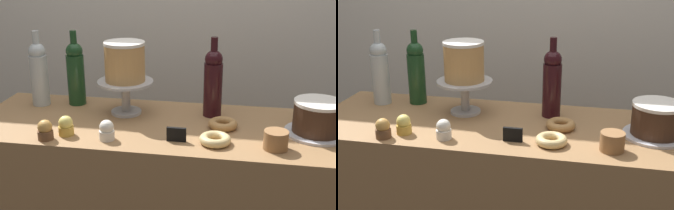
{
  "view_description": "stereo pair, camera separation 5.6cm",
  "coord_description": "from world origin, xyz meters",
  "views": [
    {
      "loc": [
        0.28,
        -1.59,
        1.59
      ],
      "look_at": [
        0.0,
        0.0,
        1.02
      ],
      "focal_mm": 47.4,
      "sensor_mm": 36.0,
      "label": 1
    },
    {
      "loc": [
        0.34,
        -1.58,
        1.59
      ],
      "look_at": [
        0.0,
        0.0,
        1.02
      ],
      "focal_mm": 47.4,
      "sensor_mm": 36.0,
      "label": 2
    }
  ],
  "objects": [
    {
      "name": "cookie_stack",
      "position": [
        0.4,
        -0.16,
        0.98
      ],
      "size": [
        0.08,
        0.08,
        0.07
      ],
      "color": "olive",
      "rests_on": "display_counter"
    },
    {
      "name": "cupcake_lemon",
      "position": [
        -0.35,
        -0.17,
        0.98
      ],
      "size": [
        0.06,
        0.06,
        0.07
      ],
      "color": "gold",
      "rests_on": "display_counter"
    },
    {
      "name": "wine_bottle_clear",
      "position": [
        -0.59,
        0.14,
        1.09
      ],
      "size": [
        0.08,
        0.08,
        0.33
      ],
      "color": "#B2BCC1",
      "rests_on": "display_counter"
    },
    {
      "name": "cake_stand_pedestal",
      "position": [
        -0.19,
        0.09,
        1.04
      ],
      "size": [
        0.23,
        0.23,
        0.14
      ],
      "color": "#B2B2B7",
      "rests_on": "display_counter"
    },
    {
      "name": "white_layer_cake",
      "position": [
        -0.19,
        0.09,
        1.16
      ],
      "size": [
        0.17,
        0.17,
        0.16
      ],
      "color": "tan",
      "rests_on": "cake_stand_pedestal"
    },
    {
      "name": "back_wall",
      "position": [
        0.0,
        0.85,
        1.3
      ],
      "size": [
        6.0,
        0.05,
        2.6
      ],
      "color": "silver",
      "rests_on": "ground_plane"
    },
    {
      "name": "cupcake_caramel",
      "position": [
        -0.41,
        -0.22,
        0.98
      ],
      "size": [
        0.06,
        0.06,
        0.07
      ],
      "color": "brown",
      "rests_on": "display_counter"
    },
    {
      "name": "cupcake_vanilla",
      "position": [
        -0.19,
        -0.18,
        0.98
      ],
      "size": [
        0.06,
        0.06,
        0.07
      ],
      "color": "white",
      "rests_on": "display_counter"
    },
    {
      "name": "donut_glazed",
      "position": [
        0.2,
        -0.15,
        0.96
      ],
      "size": [
        0.11,
        0.11,
        0.03
      ],
      "color": "#E0C17F",
      "rests_on": "display_counter"
    },
    {
      "name": "wine_bottle_green",
      "position": [
        -0.44,
        0.17,
        1.09
      ],
      "size": [
        0.08,
        0.08,
        0.33
      ],
      "color": "#193D1E",
      "rests_on": "display_counter"
    },
    {
      "name": "wine_bottle_dark_red",
      "position": [
        0.16,
        0.13,
        1.09
      ],
      "size": [
        0.08,
        0.08,
        0.33
      ],
      "color": "black",
      "rests_on": "display_counter"
    },
    {
      "name": "silver_serving_platter",
      "position": [
        0.56,
        -0.0,
        0.95
      ],
      "size": [
        0.23,
        0.23,
        0.01
      ],
      "color": "silver",
      "rests_on": "display_counter"
    },
    {
      "name": "donut_maple",
      "position": [
        0.21,
        0.0,
        0.96
      ],
      "size": [
        0.11,
        0.11,
        0.03
      ],
      "color": "#B27F47",
      "rests_on": "display_counter"
    },
    {
      "name": "price_sign_chalkboard",
      "position": [
        0.06,
        -0.15,
        0.97
      ],
      "size": [
        0.07,
        0.01,
        0.05
      ],
      "color": "black",
      "rests_on": "display_counter"
    },
    {
      "name": "chocolate_round_cake",
      "position": [
        0.56,
        -0.0,
        1.01
      ],
      "size": [
        0.18,
        0.18,
        0.12
      ],
      "color": "#3D2619",
      "rests_on": "silver_serving_platter"
    }
  ]
}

